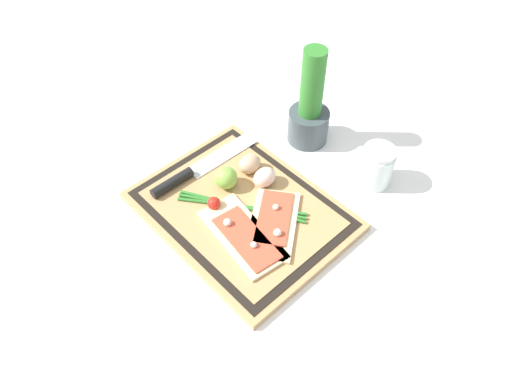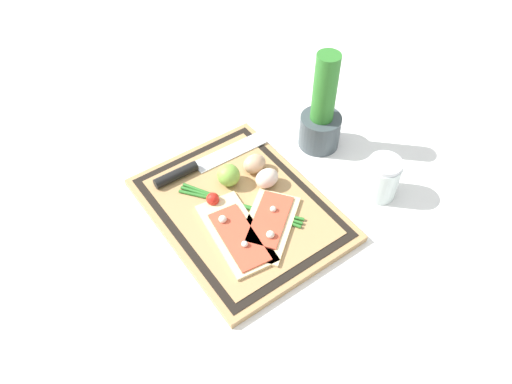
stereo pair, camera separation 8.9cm
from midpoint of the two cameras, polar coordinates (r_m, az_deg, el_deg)
ground_plane at (r=1.04m, az=-4.08°, el=-2.57°), size 6.00×6.00×0.00m
cutting_board at (r=1.03m, az=-4.11°, el=-2.25°), size 0.42×0.32×0.02m
pizza_slice_near at (r=0.98m, az=-4.14°, el=-5.11°), size 0.21×0.11×0.02m
pizza_slice_far at (r=0.99m, az=-0.57°, el=-3.64°), size 0.18×0.19×0.02m
knife at (r=1.09m, az=-10.10°, el=1.94°), size 0.04×0.28×0.02m
egg_brown at (r=1.08m, az=-3.09°, el=3.10°), size 0.04×0.05×0.04m
egg_pink at (r=1.05m, az=-1.44°, el=1.58°), size 0.04×0.05×0.04m
lime at (r=1.05m, az=-5.87°, el=1.50°), size 0.05×0.05×0.05m
cherry_tomato_red at (r=1.02m, az=-7.34°, el=-1.41°), size 0.03×0.03×0.03m
scallion_bunch at (r=1.03m, az=-4.25°, el=-1.60°), size 0.24×0.17×0.01m
herb_pot at (r=1.14m, az=3.91°, el=9.13°), size 0.09×0.09×0.24m
sauce_jar at (r=1.09m, az=11.27°, el=2.58°), size 0.07×0.07×0.09m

